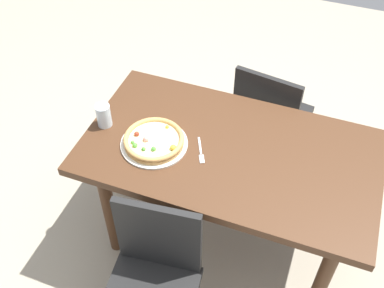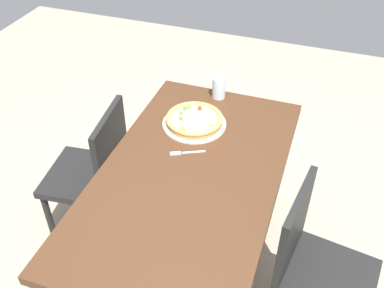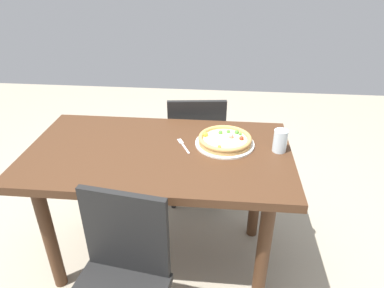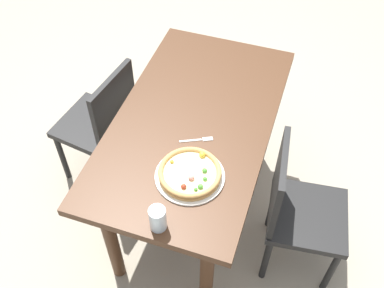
% 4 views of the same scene
% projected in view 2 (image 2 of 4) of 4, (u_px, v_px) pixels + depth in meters
% --- Properties ---
extents(ground_plane, '(6.00, 6.00, 0.00)m').
position_uv_depth(ground_plane, '(190.00, 277.00, 2.45)').
color(ground_plane, '#9E937F').
extents(dining_table, '(1.40, 0.78, 0.78)m').
position_uv_depth(dining_table, '(189.00, 191.00, 2.03)').
color(dining_table, '#472B19').
rests_on(dining_table, ground).
extents(chair_near, '(0.45, 0.45, 0.87)m').
position_uv_depth(chair_near, '(314.00, 267.00, 1.94)').
color(chair_near, black).
rests_on(chair_near, ground).
extents(chair_far, '(0.44, 0.44, 0.87)m').
position_uv_depth(chair_far, '(94.00, 172.00, 2.42)').
color(chair_far, black).
rests_on(chair_far, ground).
extents(plate, '(0.32, 0.32, 0.01)m').
position_uv_depth(plate, '(194.00, 124.00, 2.23)').
color(plate, silver).
rests_on(plate, dining_table).
extents(pizza, '(0.29, 0.29, 0.05)m').
position_uv_depth(pizza, '(194.00, 120.00, 2.22)').
color(pizza, tan).
rests_on(pizza, plate).
extents(fork, '(0.09, 0.16, 0.00)m').
position_uv_depth(fork, '(185.00, 153.00, 2.06)').
color(fork, silver).
rests_on(fork, dining_table).
extents(drinking_glass, '(0.07, 0.07, 0.12)m').
position_uv_depth(drinking_glass, '(219.00, 87.00, 2.40)').
color(drinking_glass, silver).
rests_on(drinking_glass, dining_table).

